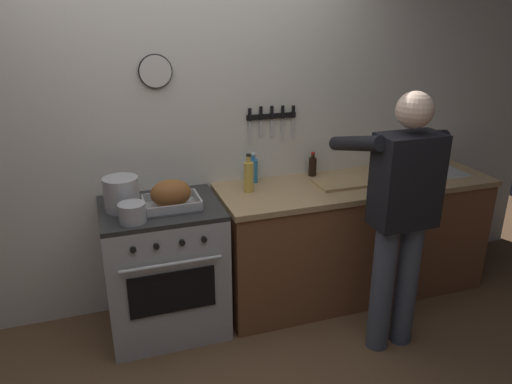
# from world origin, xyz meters

# --- Properties ---
(wall_back) EXTENTS (6.00, 0.13, 2.60)m
(wall_back) POSITION_xyz_m (0.00, 1.35, 1.30)
(wall_back) COLOR white
(wall_back) RESTS_ON ground
(counter_block) EXTENTS (2.03, 0.65, 0.90)m
(counter_block) POSITION_xyz_m (1.21, 0.99, 0.46)
(counter_block) COLOR brown
(counter_block) RESTS_ON ground
(stove) EXTENTS (0.76, 0.67, 0.90)m
(stove) POSITION_xyz_m (-0.22, 0.99, 0.45)
(stove) COLOR #BCBCC1
(stove) RESTS_ON ground
(person_cook) EXTENTS (0.51, 0.63, 1.66)m
(person_cook) POSITION_xyz_m (1.13, 0.35, 0.95)
(person_cook) COLOR #4C566B
(person_cook) RESTS_ON ground
(roasting_pan) EXTENTS (0.35, 0.26, 0.19)m
(roasting_pan) POSITION_xyz_m (-0.15, 0.93, 0.98)
(roasting_pan) COLOR #B7B7BC
(roasting_pan) RESTS_ON stove
(stock_pot) EXTENTS (0.22, 0.22, 0.21)m
(stock_pot) POSITION_xyz_m (-0.45, 1.01, 1.00)
(stock_pot) COLOR #B7B7BC
(stock_pot) RESTS_ON stove
(saucepan) EXTENTS (0.16, 0.16, 0.12)m
(saucepan) POSITION_xyz_m (-0.41, 0.80, 0.96)
(saucepan) COLOR #B7B7BC
(saucepan) RESTS_ON stove
(cutting_board) EXTENTS (0.36, 0.24, 0.02)m
(cutting_board) POSITION_xyz_m (1.06, 0.97, 0.91)
(cutting_board) COLOR tan
(cutting_board) RESTS_ON counter_block
(bottle_dish_soap) EXTENTS (0.07, 0.07, 0.22)m
(bottle_dish_soap) POSITION_xyz_m (0.49, 1.23, 0.99)
(bottle_dish_soap) COLOR #338CCC
(bottle_dish_soap) RESTS_ON counter_block
(bottle_cooking_oil) EXTENTS (0.07, 0.07, 0.27)m
(bottle_cooking_oil) POSITION_xyz_m (0.40, 1.06, 1.01)
(bottle_cooking_oil) COLOR gold
(bottle_cooking_oil) RESTS_ON counter_block
(bottle_vinegar) EXTENTS (0.06, 0.06, 0.26)m
(bottle_vinegar) POSITION_xyz_m (1.38, 1.03, 1.01)
(bottle_vinegar) COLOR #997F4C
(bottle_vinegar) RESTS_ON counter_block
(bottle_soy_sauce) EXTENTS (0.06, 0.06, 0.18)m
(bottle_soy_sauce) POSITION_xyz_m (0.95, 1.22, 0.97)
(bottle_soy_sauce) COLOR black
(bottle_soy_sauce) RESTS_ON counter_block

